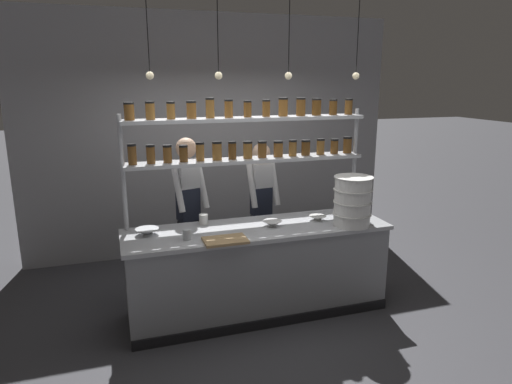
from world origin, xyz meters
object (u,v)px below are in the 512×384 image
object	(u,v)px
chef_left	(188,204)
container_stack	(353,201)
spice_shelf_unit	(248,142)
chef_center	(261,202)
cutting_board	(225,240)
serving_cup_front	(187,234)
prep_bowl_center_back	(318,218)
prep_bowl_near_left	(147,232)
prep_bowl_center_front	(272,224)
serving_cup_by_board	(204,219)

from	to	relation	value
chef_left	container_stack	bearing A→B (deg)	-48.19
spice_shelf_unit	chef_center	xyz separation A→B (m)	(0.30, 0.46, -0.79)
chef_left	chef_center	bearing A→B (deg)	-10.16
cutting_board	serving_cup_front	distance (m)	0.37
prep_bowl_center_back	cutting_board	bearing A→B (deg)	-163.34
spice_shelf_unit	chef_center	world-z (taller)	spice_shelf_unit
prep_bowl_near_left	prep_bowl_center_back	size ratio (longest dim) A/B	1.22
prep_bowl_center_front	chef_left	bearing A→B (deg)	136.63
chef_center	serving_cup_by_board	distance (m)	0.96
cutting_board	prep_bowl_center_back	xyz separation A→B (m)	(1.08, 0.32, 0.01)
spice_shelf_unit	container_stack	world-z (taller)	spice_shelf_unit
prep_bowl_center_back	container_stack	bearing A→B (deg)	-44.15
serving_cup_front	chef_center	bearing A→B (deg)	41.95
cutting_board	prep_bowl_near_left	size ratio (longest dim) A/B	1.79
chef_left	serving_cup_front	distance (m)	0.85
prep_bowl_center_back	chef_left	bearing A→B (deg)	152.13
container_stack	prep_bowl_near_left	bearing A→B (deg)	170.42
chef_center	prep_bowl_center_front	bearing A→B (deg)	-106.44
container_stack	prep_bowl_center_back	bearing A→B (deg)	135.85
prep_bowl_center_front	serving_cup_front	distance (m)	0.90
chef_left	serving_cup_front	bearing A→B (deg)	-117.80
chef_center	container_stack	size ratio (longest dim) A/B	3.26
cutting_board	prep_bowl_center_front	bearing A→B (deg)	27.52
spice_shelf_unit	cutting_board	xyz separation A→B (m)	(-0.41, -0.63, -0.81)
chef_left	cutting_board	bearing A→B (deg)	-97.26
prep_bowl_center_back	chef_center	bearing A→B (deg)	115.62
spice_shelf_unit	cutting_board	size ratio (longest dim) A/B	6.39
prep_bowl_center_back	serving_cup_front	distance (m)	1.42
chef_left	container_stack	world-z (taller)	chef_left
cutting_board	prep_bowl_center_back	world-z (taller)	prep_bowl_center_back
prep_bowl_near_left	prep_bowl_center_front	xyz separation A→B (m)	(1.23, -0.12, -0.00)
spice_shelf_unit	prep_bowl_near_left	xyz separation A→B (m)	(-1.08, -0.22, -0.79)
prep_bowl_near_left	prep_bowl_center_back	world-z (taller)	prep_bowl_near_left
prep_bowl_center_back	serving_cup_by_board	bearing A→B (deg)	168.21
spice_shelf_unit	cutting_board	world-z (taller)	spice_shelf_unit
spice_shelf_unit	serving_cup_front	bearing A→B (deg)	-147.53
container_stack	cutting_board	xyz separation A→B (m)	(-1.34, -0.07, -0.24)
prep_bowl_center_back	serving_cup_by_board	distance (m)	1.20
prep_bowl_near_left	container_stack	bearing A→B (deg)	-9.58
prep_bowl_center_back	serving_cup_front	xyz separation A→B (m)	(-1.41, -0.17, 0.03)
prep_bowl_near_left	prep_bowl_center_front	size ratio (longest dim) A/B	1.13
prep_bowl_near_left	chef_center	bearing A→B (deg)	26.30
chef_center	prep_bowl_center_front	distance (m)	0.81
chef_left	chef_center	size ratio (longest dim) A/B	1.07
cutting_board	chef_center	bearing A→B (deg)	56.86
prep_bowl_center_back	prep_bowl_near_left	bearing A→B (deg)	177.13
chef_center	container_stack	distance (m)	1.22
chef_left	prep_bowl_center_front	xyz separation A→B (m)	(0.73, -0.69, -0.08)
container_stack	prep_bowl_center_back	world-z (taller)	container_stack
chef_left	serving_cup_front	size ratio (longest dim) A/B	17.55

